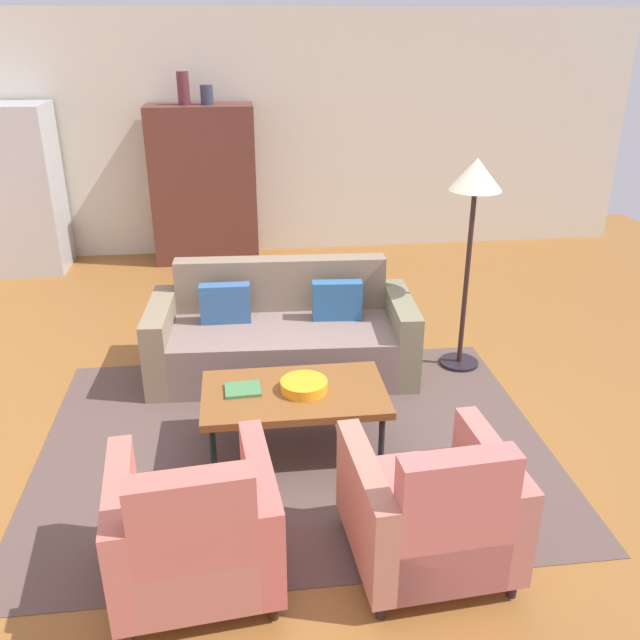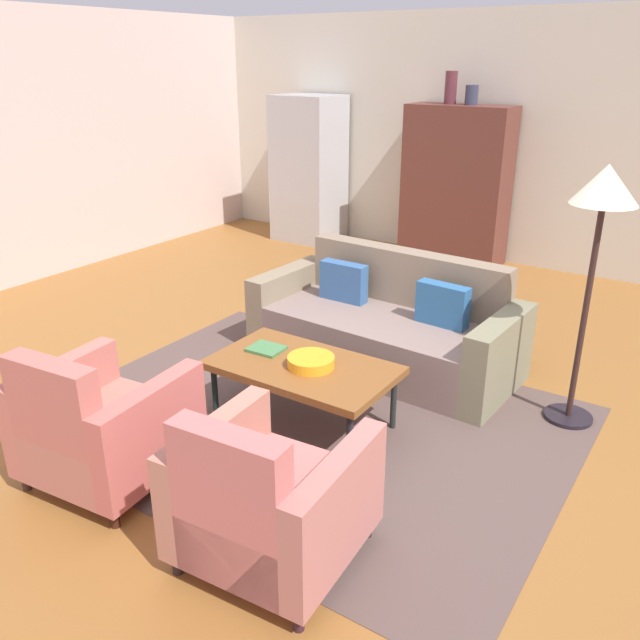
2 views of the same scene
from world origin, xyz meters
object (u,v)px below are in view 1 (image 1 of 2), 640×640
(armchair_left, at_px, (195,534))
(vase_round, at_px, (207,95))
(cabinet, at_px, (204,185))
(fruit_bowl, at_px, (304,386))
(refrigerator, at_px, (21,190))
(floor_lamp, at_px, (474,195))
(coffee_table, at_px, (294,396))
(armchair_right, at_px, (433,514))
(book_stack, at_px, (243,390))
(couch, at_px, (282,335))
(vase_tall, at_px, (183,88))

(armchair_left, bearing_deg, vase_round, 84.44)
(cabinet, bearing_deg, armchair_left, -88.99)
(fruit_bowl, xyz_separation_m, cabinet, (-0.75, 4.11, 0.42))
(refrigerator, height_order, floor_lamp, refrigerator)
(floor_lamp, bearing_deg, coffee_table, -144.60)
(armchair_right, height_order, refrigerator, refrigerator)
(coffee_table, xyz_separation_m, refrigerator, (-2.70, 4.01, 0.52))
(fruit_bowl, relative_size, refrigerator, 0.17)
(coffee_table, relative_size, fruit_bowl, 3.91)
(cabinet, bearing_deg, fruit_bowl, -79.64)
(book_stack, bearing_deg, cabinet, 94.98)
(couch, height_order, fruit_bowl, couch)
(book_stack, relative_size, refrigerator, 0.13)
(floor_lamp, bearing_deg, armchair_left, -133.07)
(refrigerator, xyz_separation_m, floor_lamp, (4.18, -2.96, 0.52))
(coffee_table, distance_m, armchair_right, 1.32)
(vase_round, relative_size, refrigerator, 0.11)
(armchair_right, bearing_deg, refrigerator, 118.53)
(book_stack, height_order, cabinet, cabinet)
(vase_tall, bearing_deg, cabinet, 1.81)
(fruit_bowl, relative_size, cabinet, 0.17)
(vase_tall, xyz_separation_m, refrigerator, (-1.86, -0.10, -1.05))
(armchair_left, bearing_deg, coffee_table, 57.53)
(vase_tall, bearing_deg, couch, -73.93)
(armchair_right, height_order, floor_lamp, floor_lamp)
(vase_round, distance_m, refrigerator, 2.33)
(fruit_bowl, height_order, vase_tall, vase_tall)
(cabinet, height_order, refrigerator, refrigerator)
(coffee_table, distance_m, fruit_bowl, 0.10)
(couch, xyz_separation_m, fruit_bowl, (0.06, -1.19, 0.19))
(fruit_bowl, xyz_separation_m, book_stack, (-0.40, 0.04, -0.02))
(couch, relative_size, fruit_bowl, 6.99)
(vase_round, bearing_deg, coffee_table, -81.87)
(vase_tall, distance_m, vase_round, 0.26)
(coffee_table, relative_size, refrigerator, 0.65)
(couch, distance_m, fruit_bowl, 1.20)
(fruit_bowl, xyz_separation_m, vase_round, (-0.65, 4.11, 1.43))
(coffee_table, distance_m, refrigerator, 4.86)
(fruit_bowl, bearing_deg, coffee_table, -180.00)
(fruit_bowl, distance_m, cabinet, 4.20)
(coffee_table, distance_m, vase_round, 4.41)
(couch, relative_size, refrigerator, 1.16)
(fruit_bowl, relative_size, book_stack, 1.28)
(coffee_table, relative_size, book_stack, 5.02)
(armchair_left, relative_size, cabinet, 0.49)
(refrigerator, bearing_deg, couch, -46.21)
(fruit_bowl, bearing_deg, armchair_left, -119.45)
(coffee_table, relative_size, vase_round, 5.72)
(armchair_left, height_order, cabinet, cabinet)
(armchair_left, xyz_separation_m, floor_lamp, (2.07, 2.22, 1.10))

